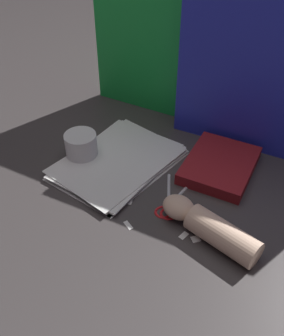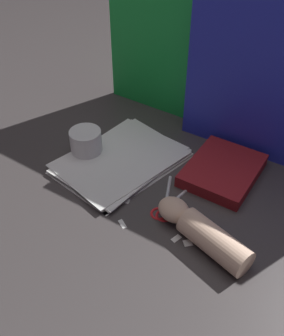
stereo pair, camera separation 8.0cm
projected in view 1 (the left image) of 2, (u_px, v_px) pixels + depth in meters
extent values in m
plane|color=#3D3838|center=(135.00, 184.00, 1.11)|extent=(6.00, 6.00, 0.00)
cube|color=green|center=(169.00, 35.00, 1.21)|extent=(0.53, 0.11, 0.56)
cube|color=#2833D1|center=(281.00, 74.00, 1.05)|extent=(0.58, 0.13, 0.52)
cube|color=white|center=(120.00, 164.00, 1.17)|extent=(0.27, 0.37, 0.00)
cube|color=white|center=(116.00, 163.00, 1.17)|extent=(0.26, 0.36, 0.00)
cube|color=white|center=(119.00, 161.00, 1.17)|extent=(0.28, 0.37, 0.00)
cube|color=white|center=(119.00, 161.00, 1.17)|extent=(0.26, 0.36, 0.00)
cube|color=white|center=(117.00, 161.00, 1.16)|extent=(0.27, 0.37, 0.00)
cube|color=white|center=(117.00, 160.00, 1.16)|extent=(0.27, 0.37, 0.00)
cube|color=maroon|center=(220.00, 165.00, 1.14)|extent=(0.23, 0.26, 0.04)
sphere|color=silver|center=(169.00, 205.00, 1.04)|extent=(0.01, 0.01, 0.01)
cylinder|color=silver|center=(169.00, 189.00, 1.08)|extent=(0.08, 0.11, 0.01)
torus|color=red|center=(168.00, 213.00, 1.02)|extent=(0.06, 0.06, 0.01)
cylinder|color=silver|center=(181.00, 192.00, 1.07)|extent=(0.01, 0.13, 0.01)
torus|color=red|center=(163.00, 211.00, 1.02)|extent=(0.05, 0.05, 0.01)
cylinder|color=beige|center=(223.00, 235.00, 0.92)|extent=(0.19, 0.09, 0.07)
ellipsoid|color=beige|center=(179.00, 207.00, 0.99)|extent=(0.09, 0.08, 0.05)
cube|color=white|center=(196.00, 239.00, 0.95)|extent=(0.03, 0.03, 0.00)
cube|color=white|center=(184.00, 235.00, 0.96)|extent=(0.02, 0.03, 0.00)
cube|color=white|center=(128.00, 225.00, 0.99)|extent=(0.03, 0.02, 0.00)
cube|color=white|center=(130.00, 202.00, 1.05)|extent=(0.02, 0.02, 0.00)
cylinder|color=white|center=(81.00, 147.00, 1.17)|extent=(0.09, 0.09, 0.09)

